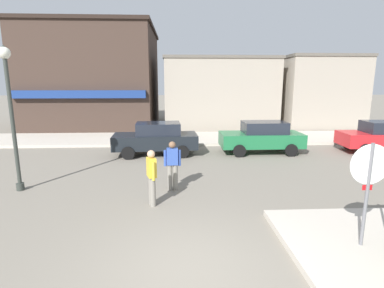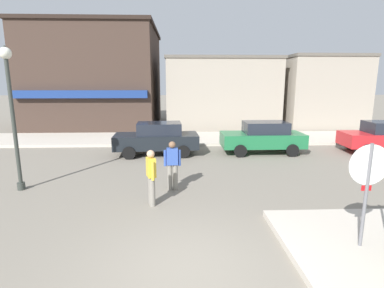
# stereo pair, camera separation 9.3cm
# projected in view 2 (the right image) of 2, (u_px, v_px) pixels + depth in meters

# --- Properties ---
(ground_plane) EXTENTS (160.00, 160.00, 0.00)m
(ground_plane) POSITION_uv_depth(u_px,v_px,m) (189.00, 272.00, 5.53)
(ground_plane) COLOR gray
(kerb_far) EXTENTS (80.00, 4.00, 0.15)m
(kerb_far) POSITION_uv_depth(u_px,v_px,m) (182.00, 138.00, 18.37)
(kerb_far) COLOR beige
(kerb_far) RESTS_ON ground
(stop_sign) EXTENTS (0.82, 0.07, 2.30)m
(stop_sign) POSITION_uv_depth(u_px,v_px,m) (367.00, 182.00, 5.90)
(stop_sign) COLOR slate
(stop_sign) RESTS_ON ground
(lamp_post) EXTENTS (0.36, 0.36, 4.54)m
(lamp_post) POSITION_uv_depth(u_px,v_px,m) (11.00, 99.00, 9.22)
(lamp_post) COLOR #333833
(lamp_post) RESTS_ON ground
(parked_car_nearest) EXTENTS (4.10, 2.06, 1.56)m
(parked_car_nearest) POSITION_uv_depth(u_px,v_px,m) (157.00, 138.00, 14.47)
(parked_car_nearest) COLOR black
(parked_car_nearest) RESTS_ON ground
(parked_car_second) EXTENTS (4.01, 1.90, 1.56)m
(parked_car_second) POSITION_uv_depth(u_px,v_px,m) (263.00, 137.00, 14.80)
(parked_car_second) COLOR #1E6B3D
(parked_car_second) RESTS_ON ground
(pedestrian_crossing_near) EXTENTS (0.55, 0.23, 1.61)m
(pedestrian_crossing_near) POSITION_uv_depth(u_px,v_px,m) (172.00, 164.00, 9.64)
(pedestrian_crossing_near) COLOR gray
(pedestrian_crossing_near) RESTS_ON ground
(pedestrian_crossing_far) EXTENTS (0.32, 0.55, 1.61)m
(pedestrian_crossing_far) POSITION_uv_depth(u_px,v_px,m) (151.00, 176.00, 8.42)
(pedestrian_crossing_far) COLOR gray
(pedestrian_crossing_far) RESTS_ON ground
(building_corner_shop) EXTENTS (9.30, 9.80, 7.57)m
(building_corner_shop) POSITION_uv_depth(u_px,v_px,m) (99.00, 78.00, 23.86)
(building_corner_shop) COLOR #3D2D26
(building_corner_shop) RESTS_ON ground
(building_storefront_left_near) EXTENTS (8.36, 6.79, 5.27)m
(building_storefront_left_near) POSITION_uv_depth(u_px,v_px,m) (219.00, 93.00, 23.91)
(building_storefront_left_near) COLOR #9E9384
(building_storefront_left_near) RESTS_ON ground
(building_storefront_left_mid) EXTENTS (5.68, 6.24, 5.38)m
(building_storefront_left_mid) POSITION_uv_depth(u_px,v_px,m) (316.00, 92.00, 23.41)
(building_storefront_left_mid) COLOR #9E9384
(building_storefront_left_mid) RESTS_ON ground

